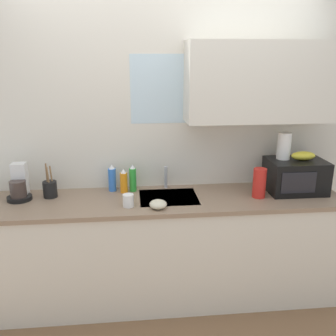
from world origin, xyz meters
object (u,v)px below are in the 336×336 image
Objects in this scene: paper_towel_roll at (284,146)px; dish_soap_bottle_green at (133,179)px; dish_soap_bottle_blue at (112,179)px; utensil_crock at (50,189)px; cereal_canister at (259,183)px; banana_bunch at (303,156)px; dish_soap_bottle_orange at (124,181)px; mug_white at (128,200)px; coffee_maker at (19,186)px; small_bowl at (158,204)px; microwave at (295,176)px.

dish_soap_bottle_green is at bearing 175.68° from paper_towel_roll.
utensil_crock is at bearing -168.77° from dish_soap_bottle_blue.
banana_bunch is at bearing 14.38° from cereal_canister.
dish_soap_bottle_orange is 0.31m from mug_white.
coffee_maker is 1.90m from cereal_canister.
mug_white is 0.73× the size of small_bowl.
microwave is at bearing -4.80° from dish_soap_bottle_orange.
banana_bunch is at bearing -18.43° from paper_towel_roll.
microwave is 2.23m from coffee_maker.
banana_bunch reaches higher than cereal_canister.
utensil_crock is (-2.00, 0.07, -0.06)m from microwave.
banana_bunch is 1.58m from dish_soap_bottle_blue.
cereal_canister is at bearing -165.62° from banana_bunch.
small_bowl is (-1.16, -0.25, -0.10)m from microwave.
utensil_crock reaches higher than mug_white.
dish_soap_bottle_green is at bearing 166.29° from cereal_canister.
utensil_crock is at bearing -175.37° from dish_soap_bottle_orange.
dish_soap_bottle_orange is 1.10m from cereal_canister.
microwave is 1.63× the size of utensil_crock.
dish_soap_bottle_green reaches higher than small_bowl.
paper_towel_roll is 1.92m from utensil_crock.
dish_soap_bottle_orange is 0.86× the size of cereal_canister.
banana_bunch is at bearing 11.69° from small_bowl.
microwave is at bearing 16.17° from cereal_canister.
banana_bunch is 1.54× the size of small_bowl.
mug_white is at bearing -172.21° from microwave.
dish_soap_bottle_blue is at bearing 152.51° from dish_soap_bottle_orange.
dish_soap_bottle_blue reaches higher than dish_soap_bottle_orange.
dish_soap_bottle_orange reaches higher than small_bowl.
dish_soap_bottle_blue is (-0.10, 0.05, 0.01)m from dish_soap_bottle_orange.
dish_soap_bottle_blue is at bearing 11.23° from utensil_crock.
cereal_canister reaches higher than dish_soap_bottle_green.
small_bowl is at bearing -65.42° from dish_soap_bottle_green.
banana_bunch reaches higher than microwave.
dish_soap_bottle_blue is at bearing 167.13° from cereal_canister.
dish_soap_bottle_orange is (-1.41, 0.12, -0.04)m from microwave.
mug_white is 0.34× the size of utensil_crock.
coffee_maker is at bearing -175.87° from dish_soap_bottle_orange.
paper_towel_roll reaches higher than dish_soap_bottle_green.
coffee_maker is (-2.13, 0.01, -0.28)m from paper_towel_roll.
cereal_canister is 1.67m from utensil_crock.
banana_bunch is 0.71× the size of coffee_maker.
coffee_maker is 2.95× the size of mug_white.
cereal_canister is at bearing -12.87° from dish_soap_bottle_blue.
banana_bunch reaches higher than coffee_maker.
small_bowl is at bearing -167.89° from microwave.
mug_white is at bearing -83.50° from dish_soap_bottle_orange.
banana_bunch is at bearing -5.90° from dish_soap_bottle_green.
utensil_crock is at bearing 177.95° from microwave.
banana_bunch is 2.29m from coffee_maker.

